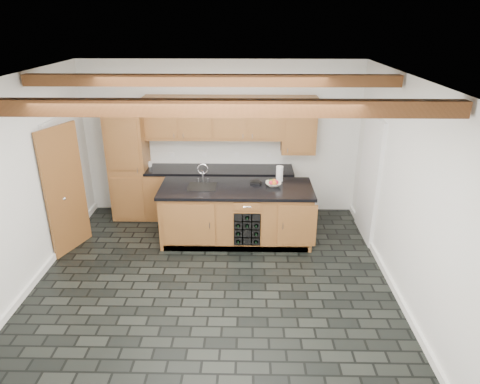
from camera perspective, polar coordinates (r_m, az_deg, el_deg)
The scene contains 10 objects.
ground at distance 6.16m, azimuth -3.66°, elevation -11.94°, with size 5.00×5.00×0.00m, color black.
room_shell at distance 5.95m, azimuth -4.44°, elevation 3.27°, with size 5.01×5.00×5.00m.
back_cabinetry at distance 7.76m, azimuth -5.31°, elevation 3.59°, with size 3.65×0.62×2.20m.
island at distance 7.03m, azimuth -0.44°, elevation -2.92°, with size 2.48×0.96×0.93m.
faucet at distance 6.91m, azimuth -5.06°, elevation 1.05°, with size 0.45×0.40×0.34m.
kitchen_scale at distance 7.00m, azimuth 2.12°, elevation 1.33°, with size 0.19×0.13×0.05m.
fruit_bowl at distance 6.92m, azimuth 4.46°, elevation 1.07°, with size 0.25×0.25×0.06m, color beige.
fruit_cluster at distance 6.91m, azimuth 4.46°, elevation 1.33°, with size 0.16×0.17×0.07m.
paper_towel at distance 7.11m, azimuth 5.29°, elevation 2.46°, with size 0.11×0.11×0.26m, color white.
mug at distance 7.95m, azimuth -11.93°, elevation 3.62°, with size 0.10×0.10×0.09m, color white.
Camera 1 is at (0.48, -5.07, 3.47)m, focal length 32.00 mm.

